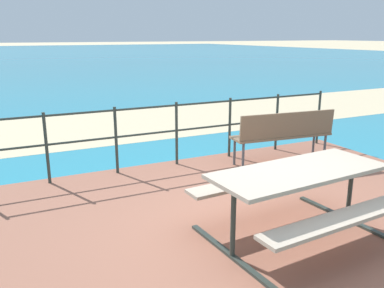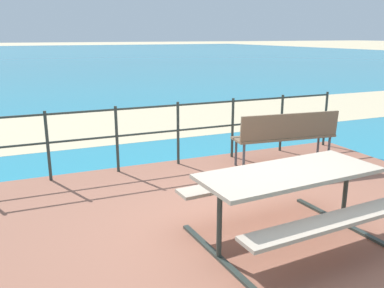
# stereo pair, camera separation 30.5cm
# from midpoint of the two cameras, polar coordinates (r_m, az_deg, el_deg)

# --- Properties ---
(ground_plane) EXTENTS (240.00, 240.00, 0.00)m
(ground_plane) POSITION_cam_midpoint_polar(r_m,az_deg,el_deg) (4.61, 11.14, -12.00)
(ground_plane) COLOR beige
(patio_paving) EXTENTS (6.40, 5.20, 0.06)m
(patio_paving) POSITION_cam_midpoint_polar(r_m,az_deg,el_deg) (4.60, 11.16, -11.66)
(patio_paving) COLOR #935B47
(patio_paving) RESTS_ON ground
(sea_water) EXTENTS (90.00, 90.00, 0.01)m
(sea_water) POSITION_cam_midpoint_polar(r_m,az_deg,el_deg) (43.47, -20.30, 11.52)
(sea_water) COLOR teal
(sea_water) RESTS_ON ground
(beach_strip) EXTENTS (54.02, 4.02, 0.01)m
(beach_strip) POSITION_cam_midpoint_polar(r_m,az_deg,el_deg) (9.90, -8.64, 2.89)
(beach_strip) COLOR beige
(beach_strip) RESTS_ON ground
(picnic_table) EXTENTS (1.92, 1.53, 0.74)m
(picnic_table) POSITION_cam_midpoint_polar(r_m,az_deg,el_deg) (4.14, 15.62, -5.90)
(picnic_table) COLOR tan
(picnic_table) RESTS_ON patio_paving
(park_bench) EXTENTS (1.70, 0.58, 0.86)m
(park_bench) POSITION_cam_midpoint_polar(r_m,az_deg,el_deg) (6.54, 14.54, 1.52)
(park_bench) COLOR #7A6047
(park_bench) RESTS_ON patio_paving
(railing_fence) EXTENTS (5.94, 0.04, 1.01)m
(railing_fence) POSITION_cam_midpoint_polar(r_m,az_deg,el_deg) (6.39, -0.63, 2.53)
(railing_fence) COLOR #2D3833
(railing_fence) RESTS_ON patio_paving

